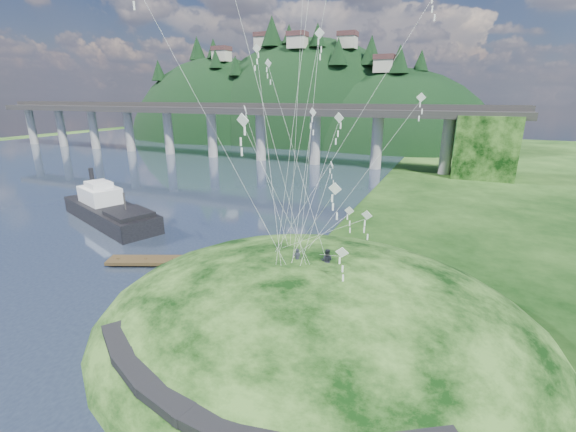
% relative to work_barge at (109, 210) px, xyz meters
% --- Properties ---
extents(ground, '(320.00, 320.00, 0.00)m').
position_rel_work_barge_xyz_m(ground, '(26.82, -14.12, -1.75)').
color(ground, black).
rests_on(ground, ground).
extents(water, '(240.00, 240.00, 0.00)m').
position_rel_work_barge_xyz_m(water, '(-45.18, 15.88, -1.75)').
color(water, '#2E3B55').
rests_on(water, ground).
extents(grass_hill, '(36.00, 32.00, 13.00)m').
position_rel_work_barge_xyz_m(grass_hill, '(34.82, -12.12, -3.25)').
color(grass_hill, black).
rests_on(grass_hill, ground).
extents(footpath, '(22.29, 5.84, 0.83)m').
position_rel_work_barge_xyz_m(footpath, '(34.28, -23.87, 0.33)').
color(footpath, black).
rests_on(footpath, ground).
extents(bridge, '(160.00, 11.00, 15.00)m').
position_rel_work_barge_xyz_m(bridge, '(0.36, 55.94, 7.95)').
color(bridge, '#2D2B2B').
rests_on(bridge, ground).
extents(far_ridge, '(153.00, 70.00, 94.50)m').
position_rel_work_barge_xyz_m(far_ridge, '(-16.76, 108.05, -9.19)').
color(far_ridge, black).
rests_on(far_ridge, ground).
extents(work_barge, '(20.61, 12.13, 6.99)m').
position_rel_work_barge_xyz_m(work_barge, '(0.00, 0.00, 0.00)').
color(work_barge, black).
rests_on(work_barge, ground).
extents(wooden_dock, '(13.36, 7.33, 0.97)m').
position_rel_work_barge_xyz_m(wooden_dock, '(17.68, -7.93, -1.32)').
color(wooden_dock, '#382A17').
rests_on(wooden_dock, ground).
extents(kite_flyers, '(3.04, 1.12, 1.93)m').
position_rel_work_barge_xyz_m(kite_flyers, '(34.93, -11.53, 4.16)').
color(kite_flyers, '#23252F').
rests_on(kite_flyers, ground).
extents(kite_swarm, '(17.01, 15.32, 22.24)m').
position_rel_work_barge_xyz_m(kite_swarm, '(33.19, -10.29, 15.66)').
color(kite_swarm, white).
rests_on(kite_swarm, ground).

